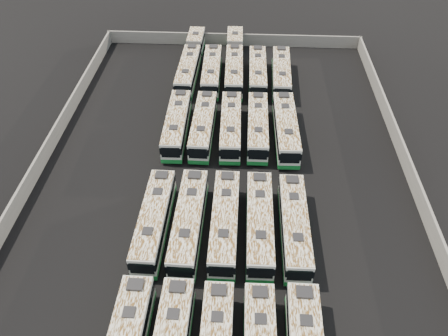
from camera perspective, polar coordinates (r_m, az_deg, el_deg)
ground at (r=51.73m, az=-0.29°, el=-2.27°), size 140.00×140.00×0.00m
perimeter_wall at (r=50.97m, az=-0.29°, el=-1.39°), size 45.20×73.20×2.20m
bus_midfront_far_left at (r=46.12m, az=-9.09°, el=-6.76°), size 2.79×12.54×3.53m
bus_midfront_left at (r=45.49m, az=-4.60°, el=-7.01°), size 2.94×12.90×3.62m
bus_midfront_center at (r=45.36m, az=0.11°, el=-7.07°), size 2.72×12.69×3.57m
bus_midfront_right at (r=45.39m, az=4.66°, el=-7.22°), size 2.74×12.65×3.56m
bus_midfront_far_right at (r=45.63m, az=9.16°, el=-7.46°), size 2.73×12.54×3.53m
bus_midback_far_left at (r=58.34m, az=-6.18°, el=5.69°), size 2.83×12.58×3.54m
bus_midback_left at (r=57.90m, az=-2.72°, el=5.58°), size 2.85×12.49×3.51m
bus_midback_center at (r=57.73m, az=0.90°, el=5.50°), size 2.87×12.47×3.50m
bus_midback_right at (r=57.83m, az=4.42°, el=5.43°), size 2.63×12.37×3.49m
bus_midback_far_right at (r=57.80m, az=8.07°, el=5.17°), size 3.04×12.98×3.64m
bus_back_far_left at (r=73.01m, az=-4.35°, el=13.80°), size 3.01×19.42×3.51m
bus_back_left at (r=69.82m, az=-1.62°, el=12.51°), size 2.87×12.53×3.52m
bus_back_center at (r=72.66m, az=1.37°, el=13.79°), size 3.11×19.77×3.58m
bus_back_right at (r=69.74m, az=4.41°, el=12.35°), size 2.69×12.39×3.49m
bus_back_far_right at (r=69.79m, az=7.48°, el=12.16°), size 2.98×12.62×3.54m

